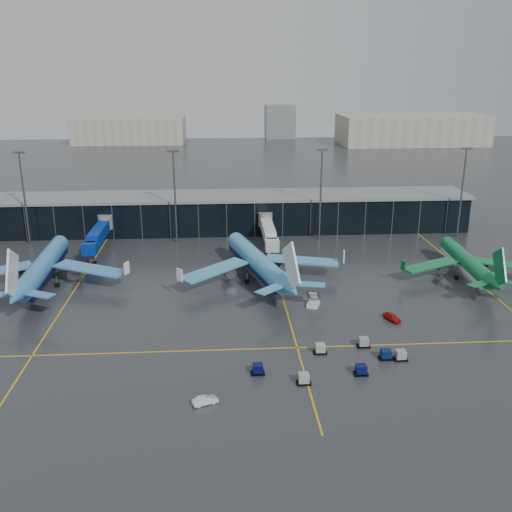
{
  "coord_description": "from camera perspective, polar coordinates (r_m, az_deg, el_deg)",
  "views": [
    {
      "loc": [
        -2.93,
        -103.19,
        46.01
      ],
      "look_at": [
        5.0,
        18.0,
        6.0
      ],
      "focal_mm": 40.0,
      "sensor_mm": 36.0,
      "label": 1
    }
  ],
  "objects": [
    {
      "name": "jet_bridges",
      "position": [
        155.29,
        -15.53,
        2.07
      ],
      "size": [
        94.0,
        27.5,
        7.2
      ],
      "color": "#595B60",
      "rests_on": "ground"
    },
    {
      "name": "flood_masts",
      "position": [
        156.73,
        -0.77,
        6.38
      ],
      "size": [
        203.0,
        0.5,
        25.5
      ],
      "color": "#595B60",
      "rests_on": "ground"
    },
    {
      "name": "service_van_white",
      "position": [
        84.9,
        -5.11,
        -14.16
      ],
      "size": [
        3.99,
        2.56,
        1.24
      ],
      "primitive_type": "imported",
      "rotation": [
        0.0,
        0.0,
        1.93
      ],
      "color": "silver",
      "rests_on": "ground"
    },
    {
      "name": "mobile_airstair",
      "position": [
        116.85,
        5.76,
        -4.64
      ],
      "size": [
        3.17,
        3.76,
        3.45
      ],
      "rotation": [
        0.0,
        0.0,
        -0.35
      ],
      "color": "white",
      "rests_on": "ground"
    },
    {
      "name": "terminal_pier",
      "position": [
        170.12,
        -2.66,
        4.41
      ],
      "size": [
        142.0,
        17.0,
        10.7
      ],
      "color": "black",
      "rests_on": "ground"
    },
    {
      "name": "ground",
      "position": [
        113.02,
        -1.94,
        -5.8
      ],
      "size": [
        600.0,
        600.0,
        0.0
      ],
      "primitive_type": "plane",
      "color": "#282B2D",
      "rests_on": "ground"
    },
    {
      "name": "service_van_red",
      "position": [
        112.89,
        13.45,
        -5.97
      ],
      "size": [
        3.12,
        4.34,
        1.37
      ],
      "primitive_type": "imported",
      "rotation": [
        0.0,
        0.0,
        0.42
      ],
      "color": "#B20D0E",
      "rests_on": "ground"
    },
    {
      "name": "airliner_klm_near",
      "position": [
        128.95,
        0.09,
        0.61
      ],
      "size": [
        50.22,
        54.12,
        13.93
      ],
      "primitive_type": null,
      "rotation": [
        0.0,
        0.0,
        0.26
      ],
      "color": "#3D96C9",
      "rests_on": "ground"
    },
    {
      "name": "airliner_arkefly",
      "position": [
        134.36,
        -20.61,
        0.13
      ],
      "size": [
        41.22,
        46.53,
        13.88
      ],
      "primitive_type": null,
      "rotation": [
        0.0,
        0.0,
        0.03
      ],
      "color": "#397BBD",
      "rests_on": "ground"
    },
    {
      "name": "taxi_lines",
      "position": [
        123.42,
        2.55,
        -3.67
      ],
      "size": [
        220.0,
        120.0,
        0.02
      ],
      "color": "gold",
      "rests_on": "ground"
    },
    {
      "name": "airliner_aer_lingus",
      "position": [
        139.65,
        20.41,
        0.34
      ],
      "size": [
        35.62,
        39.96,
        11.67
      ],
      "primitive_type": null,
      "rotation": [
        0.0,
        0.0,
        -0.06
      ],
      "color": "#0D703A",
      "rests_on": "ground"
    },
    {
      "name": "distant_hangars",
      "position": [
        378.82,
        4.4,
        12.54
      ],
      "size": [
        260.0,
        71.0,
        22.0
      ],
      "color": "#B2AD99",
      "rests_on": "ground"
    },
    {
      "name": "baggage_carts",
      "position": [
        95.67,
        8.66,
        -10.22
      ],
      "size": [
        26.17,
        12.95,
        1.7
      ],
      "color": "black",
      "rests_on": "ground"
    }
  ]
}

